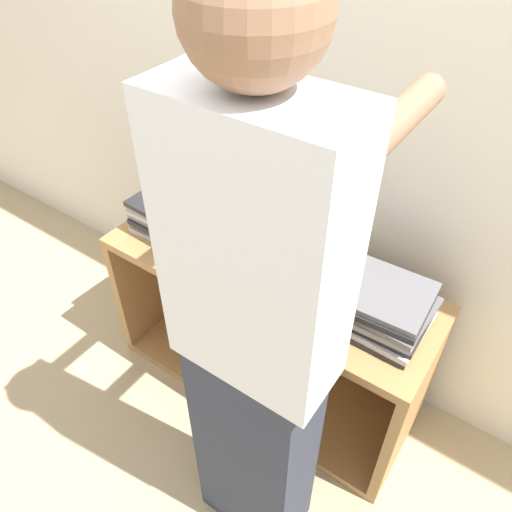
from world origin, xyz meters
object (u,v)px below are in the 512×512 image
laptop_stack_right (370,303)px  laptop_stack_left (183,217)px  laptop_open (276,252)px  person (257,345)px

laptop_stack_right → laptop_stack_left: bearing=179.9°
laptop_open → person: 0.64m
laptop_open → person: bearing=-61.8°
laptop_stack_left → person: bearing=-34.9°
laptop_stack_right → person: (-0.12, -0.47, 0.19)m
laptop_open → laptop_stack_left: 0.40m
laptop_stack_right → person: person is taller
laptop_stack_right → person: 0.52m
laptop_open → laptop_stack_left: (-0.39, -0.06, 0.02)m
person → laptop_stack_right: bearing=76.2°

